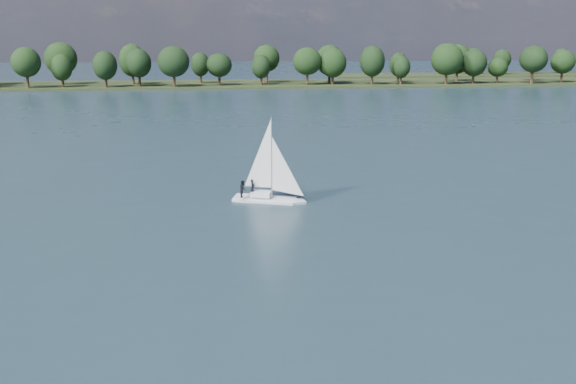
% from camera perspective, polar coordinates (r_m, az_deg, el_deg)
% --- Properties ---
extents(ground, '(700.00, 700.00, 0.00)m').
position_cam_1_polar(ground, '(121.69, -5.23, 5.76)').
color(ground, '#233342').
rests_on(ground, ground).
extents(far_shore, '(660.00, 40.00, 1.50)m').
position_cam_1_polar(far_shore, '(233.14, -6.11, 9.42)').
color(far_shore, black).
rests_on(far_shore, ground).
extents(far_shore_back, '(220.00, 30.00, 1.40)m').
position_cam_1_polar(far_shore_back, '(325.12, 23.64, 9.52)').
color(far_shore_back, black).
rests_on(far_shore_back, ground).
extents(sailboat, '(7.14, 4.24, 9.09)m').
position_cam_1_polar(sailboat, '(65.11, -2.06, 1.31)').
color(sailboat, silver).
rests_on(sailboat, ground).
extents(treeline, '(562.10, 73.66, 18.10)m').
position_cam_1_polar(treeline, '(228.52, -8.01, 11.31)').
color(treeline, black).
rests_on(treeline, ground).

